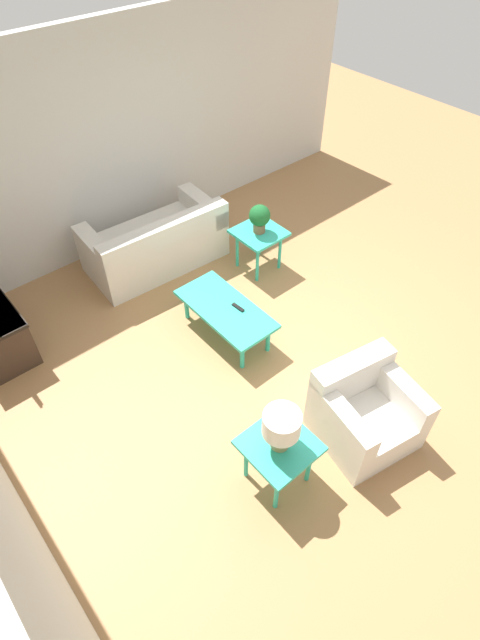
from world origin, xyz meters
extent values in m
plane|color=#A87A4C|center=(0.00, 0.00, 0.00)|extent=(14.00, 14.00, 0.00)
cube|color=silver|center=(3.06, 0.00, 1.35)|extent=(0.12, 7.20, 2.70)
cube|color=silver|center=(2.30, 0.28, 0.22)|extent=(0.98, 1.76, 0.44)
cube|color=silver|center=(1.96, 0.30, 0.61)|extent=(0.30, 1.72, 0.34)
cube|color=silver|center=(2.26, -0.48, 0.55)|extent=(0.90, 0.25, 0.22)
cube|color=silver|center=(2.34, 1.04, 0.55)|extent=(0.90, 0.25, 0.22)
cube|color=silver|center=(-1.14, 0.26, 0.19)|extent=(0.93, 0.94, 0.38)
cube|color=silver|center=(-0.85, 0.20, 0.58)|extent=(0.35, 0.83, 0.40)
cube|color=silver|center=(-1.08, 0.58, 0.51)|extent=(0.80, 0.31, 0.26)
cube|color=silver|center=(-1.20, -0.06, 0.51)|extent=(0.80, 0.31, 0.26)
cube|color=#2DB79E|center=(0.71, 0.41, 0.38)|extent=(1.17, 0.56, 0.04)
cylinder|color=#2DB79E|center=(0.22, 0.22, 0.18)|extent=(0.05, 0.05, 0.36)
cylinder|color=#2DB79E|center=(1.20, 0.22, 0.18)|extent=(0.05, 0.05, 0.36)
cylinder|color=#2DB79E|center=(0.22, 0.59, 0.18)|extent=(0.05, 0.05, 0.36)
cylinder|color=#2DB79E|center=(1.20, 0.59, 0.18)|extent=(0.05, 0.05, 0.36)
cube|color=#2DB79E|center=(1.36, -0.66, 0.54)|extent=(0.56, 0.56, 0.04)
cylinder|color=#2DB79E|center=(1.16, -0.85, 0.26)|extent=(0.04, 0.04, 0.52)
cylinder|color=#2DB79E|center=(1.55, -0.85, 0.26)|extent=(0.04, 0.04, 0.52)
cylinder|color=#2DB79E|center=(1.16, -0.47, 0.26)|extent=(0.04, 0.04, 0.52)
cylinder|color=#2DB79E|center=(1.55, -0.47, 0.26)|extent=(0.04, 0.04, 0.52)
cube|color=#2DB79E|center=(-0.93, 1.18, 0.54)|extent=(0.56, 0.56, 0.04)
cylinder|color=#2DB79E|center=(-1.12, 0.99, 0.26)|extent=(0.04, 0.04, 0.52)
cylinder|color=#2DB79E|center=(-0.74, 0.99, 0.26)|extent=(0.04, 0.04, 0.52)
cylinder|color=#2DB79E|center=(-1.12, 1.37, 0.26)|extent=(0.04, 0.04, 0.52)
cylinder|color=#2DB79E|center=(-0.74, 1.37, 0.26)|extent=(0.04, 0.04, 0.52)
cylinder|color=brown|center=(1.36, -0.66, 0.61)|extent=(0.15, 0.15, 0.12)
sphere|color=#195B28|center=(1.36, -0.66, 0.78)|extent=(0.26, 0.26, 0.26)
cylinder|color=#997F4C|center=(-0.93, 1.18, 0.65)|extent=(0.15, 0.15, 0.20)
cylinder|color=white|center=(-0.93, 1.18, 0.86)|extent=(0.31, 0.31, 0.21)
cube|color=black|center=(0.62, 0.31, 0.41)|extent=(0.16, 0.05, 0.02)
camera|label=1|loc=(-2.33, 2.79, 4.16)|focal=28.00mm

